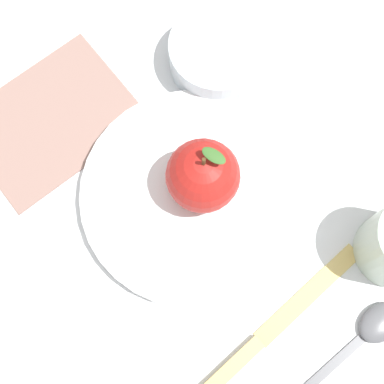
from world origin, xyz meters
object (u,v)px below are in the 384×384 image
(side_bowl, at_px, (217,52))
(knife, at_px, (268,333))
(linen_napkin, at_px, (51,120))
(apple, at_px, (203,176))
(dinner_plate, at_px, (192,195))
(spoon, at_px, (364,338))

(side_bowl, bearing_deg, knife, -107.52)
(linen_napkin, bearing_deg, side_bowl, -5.44)
(apple, height_order, knife, apple)
(apple, xyz_separation_m, knife, (-0.01, -0.16, -0.05))
(dinner_plate, xyz_separation_m, knife, (0.00, -0.16, -0.01))
(side_bowl, distance_m, spoon, 0.33)
(knife, distance_m, spoon, 0.09)
(linen_napkin, bearing_deg, knife, -71.18)
(side_bowl, height_order, spoon, side_bowl)
(spoon, bearing_deg, knife, 150.76)
(knife, bearing_deg, dinner_plate, 91.73)
(apple, distance_m, side_bowl, 0.15)
(knife, bearing_deg, side_bowl, 72.48)
(spoon, bearing_deg, side_bowl, 88.43)
(side_bowl, xyz_separation_m, knife, (-0.09, -0.29, -0.02))
(spoon, bearing_deg, dinner_plate, 112.93)
(dinner_plate, distance_m, side_bowl, 0.16)
(dinner_plate, bearing_deg, apple, 6.84)
(dinner_plate, relative_size, linen_napkin, 1.33)
(spoon, height_order, linen_napkin, spoon)
(spoon, bearing_deg, apple, 109.74)
(apple, distance_m, spoon, 0.22)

